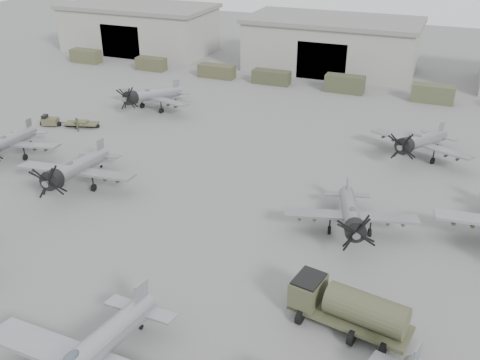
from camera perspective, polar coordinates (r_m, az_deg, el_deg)
The scene contains 17 objects.
ground at distance 43.00m, azimuth -10.19°, elevation -9.01°, with size 220.00×220.00×0.00m, color #61615F.
hangar_left at distance 109.63m, azimuth -10.70°, elevation 15.69°, with size 29.00×14.80×8.70m.
hangar_center at distance 95.25m, azimuth 9.75°, elevation 14.10°, with size 29.00×14.80×8.70m.
support_truck_0 at distance 103.09m, azimuth -16.12°, elevation 12.59°, with size 5.57×2.20×2.34m, color #474930.
support_truck_1 at distance 95.58m, azimuth -9.45°, elevation 12.13°, with size 5.16×2.20×2.15m, color #44442C.
support_truck_2 at distance 89.96m, azimuth -2.50°, elevation 11.52°, with size 6.08×2.20×2.10m, color #43432C.
support_truck_3 at distance 86.59m, azimuth 3.36°, elevation 10.89°, with size 6.03×2.20×2.12m, color #3B3E28.
support_truck_4 at distance 83.69m, azimuth 11.10°, elevation 10.03°, with size 5.90×2.20×2.59m, color #3B412A.
support_truck_5 at distance 82.42m, azimuth 19.88°, elevation 8.66°, with size 5.95×2.20×2.55m, color #434930.
aircraft_mid_0 at distance 64.10m, azimuth -23.59°, elevation 3.69°, with size 11.36×10.22×4.52m.
aircraft_mid_1 at distance 54.73m, azimuth -17.31°, elevation 1.10°, with size 12.24×11.02×4.86m.
aircraft_mid_2 at distance 45.87m, azimuth 11.80°, elevation -3.63°, with size 11.32×10.19×4.51m.
aircraft_far_0 at distance 74.88m, azimuth -9.57°, elevation 8.88°, with size 12.07×10.86×4.80m.
aircraft_far_1 at distance 62.03m, azimuth 18.61°, elevation 3.89°, with size 11.43×10.34×4.64m.
fuel_tanker at distance 36.57m, azimuth 11.54°, elevation -13.06°, with size 8.33×4.00×3.08m.
tug_trailer at distance 72.53m, azimuth -18.43°, elevation 5.88°, with size 7.33×3.28×1.46m.
ground_crew at distance 70.17m, azimuth -16.94°, elevation 5.70°, with size 0.65×0.43×1.78m, color #373A25.
Camera 1 is at (19.76, -28.92, 24.95)m, focal length 40.00 mm.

